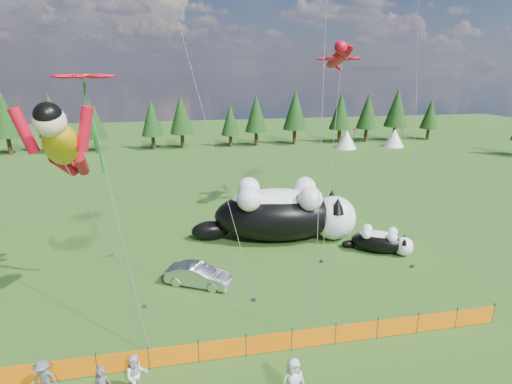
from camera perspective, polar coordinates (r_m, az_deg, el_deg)
ground at (r=20.93m, az=-0.04°, el=-16.90°), size 160.00×160.00×0.00m
safety_fence at (r=18.26m, az=1.89°, el=-20.76°), size 22.06×0.06×1.10m
tree_line at (r=62.58m, az=-8.08°, el=9.90°), size 90.00×4.00×8.00m
festival_tents at (r=59.69m, az=2.99°, el=7.17°), size 50.00×3.20×2.80m
cat_large at (r=28.36m, az=3.97°, el=-2.90°), size 11.70×5.50×4.24m
cat_small at (r=27.96m, az=17.46°, el=-6.68°), size 4.23×3.17×1.68m
car at (r=23.19m, az=-8.24°, el=-11.67°), size 3.90×2.81×1.22m
spectator_b at (r=16.80m, az=-16.71°, el=-23.85°), size 0.96×0.71×1.77m
spectator_d at (r=17.99m, az=-28.03°, el=-22.55°), size 1.12×0.74×1.60m
spectator_e at (r=15.99m, az=5.32°, el=-25.34°), size 0.99×0.72×1.87m
superhero_kite at (r=18.54m, az=-26.03°, el=6.05°), size 5.29×5.53×11.02m
gecko_kite at (r=32.95m, az=11.80°, el=18.34°), size 5.72×12.09×15.80m
flower_kite at (r=20.47m, az=-23.39°, el=14.49°), size 4.01×6.72×12.56m
diamond_kite_c at (r=18.60m, az=9.98°, el=24.31°), size 1.65×3.69×15.83m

